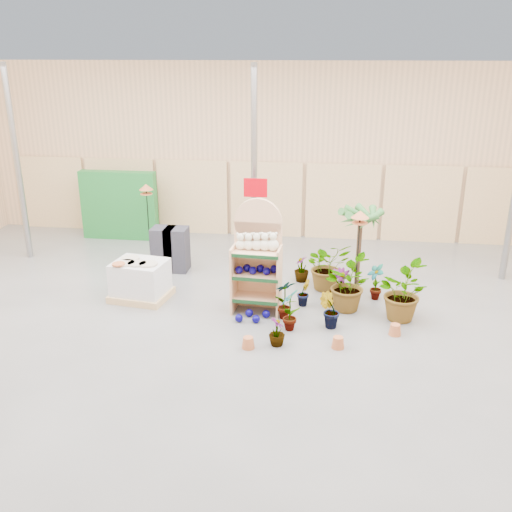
% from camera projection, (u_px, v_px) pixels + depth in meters
% --- Properties ---
extents(room, '(15.20, 12.10, 4.70)m').
position_uv_depth(room, '(235.00, 202.00, 10.04)').
color(room, slate).
rests_on(room, ground).
extents(display_shelf, '(0.94, 0.63, 2.17)m').
position_uv_depth(display_shelf, '(257.00, 260.00, 10.76)').
color(display_shelf, '#DFA97F').
rests_on(display_shelf, ground).
extents(teddy_bears, '(0.81, 0.22, 0.35)m').
position_uv_depth(teddy_bears, '(259.00, 243.00, 10.53)').
color(teddy_bears, white).
rests_on(teddy_bears, display_shelf).
extents(gazing_balls_shelf, '(0.80, 0.27, 0.15)m').
position_uv_depth(gazing_balls_shelf, '(257.00, 269.00, 10.69)').
color(gazing_balls_shelf, '#080360').
rests_on(gazing_balls_shelf, display_shelf).
extents(gazing_balls_floor, '(0.63, 0.39, 0.15)m').
position_uv_depth(gazing_balls_floor, '(253.00, 316.00, 10.59)').
color(gazing_balls_floor, '#080360').
rests_on(gazing_balls_floor, ground).
extents(pallet_stack, '(1.23, 1.07, 0.82)m').
position_uv_depth(pallet_stack, '(140.00, 280.00, 11.42)').
color(pallet_stack, tan).
rests_on(pallet_stack, ground).
extents(charcoal_planters, '(0.80, 0.50, 1.00)m').
position_uv_depth(charcoal_planters, '(170.00, 249.00, 12.87)').
color(charcoal_planters, '#23222A').
rests_on(charcoal_planters, ground).
extents(trellis_stock, '(2.00, 0.30, 1.80)m').
position_uv_depth(trellis_stock, '(119.00, 205.00, 14.94)').
color(trellis_stock, '#1B702B').
rests_on(trellis_stock, ground).
extents(offer_sign, '(0.50, 0.08, 2.20)m').
position_uv_depth(offer_sign, '(256.00, 207.00, 12.17)').
color(offer_sign, gray).
rests_on(offer_sign, ground).
extents(bird_table_front, '(0.34, 0.34, 1.61)m').
position_uv_depth(bird_table_front, '(247.00, 231.00, 10.85)').
color(bird_table_front, black).
rests_on(bird_table_front, ground).
extents(bird_table_right, '(0.34, 0.34, 1.90)m').
position_uv_depth(bird_table_right, '(360.00, 218.00, 10.74)').
color(bird_table_right, black).
rests_on(bird_table_right, ground).
extents(bird_table_back, '(0.34, 0.34, 1.70)m').
position_uv_depth(bird_table_back, '(146.00, 189.00, 13.76)').
color(bird_table_back, black).
rests_on(bird_table_back, ground).
extents(palm, '(0.70, 0.70, 1.84)m').
position_uv_depth(palm, '(361.00, 216.00, 11.53)').
color(palm, '#462F1F').
rests_on(palm, ground).
extents(potted_plant_0, '(0.50, 0.47, 0.79)m').
position_uv_depth(potted_plant_0, '(285.00, 299.00, 10.56)').
color(potted_plant_0, '#347131').
rests_on(potted_plant_0, ground).
extents(potted_plant_2, '(0.90, 1.02, 1.06)m').
position_uv_depth(potted_plant_2, '(346.00, 284.00, 10.89)').
color(potted_plant_2, '#347131').
rests_on(potted_plant_2, ground).
extents(potted_plant_3, '(0.47, 0.47, 0.72)m').
position_uv_depth(potted_plant_3, '(340.00, 287.00, 11.19)').
color(potted_plant_3, '#347131').
rests_on(potted_plant_3, ground).
extents(potted_plant_4, '(0.42, 0.47, 0.74)m').
position_uv_depth(potted_plant_4, '(376.00, 282.00, 11.39)').
color(potted_plant_4, '#347131').
rests_on(potted_plant_4, ground).
extents(potted_plant_5, '(0.32, 0.35, 0.53)m').
position_uv_depth(potted_plant_5, '(304.00, 292.00, 11.15)').
color(potted_plant_5, '#347131').
rests_on(potted_plant_5, ground).
extents(potted_plant_6, '(1.18, 1.11, 1.03)m').
position_uv_depth(potted_plant_6, '(327.00, 266.00, 11.84)').
color(potted_plant_6, '#347131').
rests_on(potted_plant_6, ground).
extents(potted_plant_7, '(0.34, 0.34, 0.50)m').
position_uv_depth(potted_plant_7, '(277.00, 332.00, 9.62)').
color(potted_plant_7, '#347131').
rests_on(potted_plant_7, ground).
extents(potted_plant_8, '(0.37, 0.48, 0.80)m').
position_uv_depth(potted_plant_8, '(290.00, 309.00, 10.12)').
color(potted_plant_8, '#347131').
rests_on(potted_plant_8, ground).
extents(potted_plant_9, '(0.39, 0.32, 0.66)m').
position_uv_depth(potted_plant_9, '(329.00, 311.00, 10.21)').
color(potted_plant_9, '#347131').
rests_on(potted_plant_9, ground).
extents(potted_plant_10, '(0.90, 1.02, 1.09)m').
position_uv_depth(potted_plant_10, '(400.00, 291.00, 10.50)').
color(potted_plant_10, '#347131').
rests_on(potted_plant_10, ground).
extents(potted_plant_11, '(0.35, 0.35, 0.58)m').
position_uv_depth(potted_plant_11, '(301.00, 269.00, 12.30)').
color(potted_plant_11, '#347131').
rests_on(potted_plant_11, ground).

